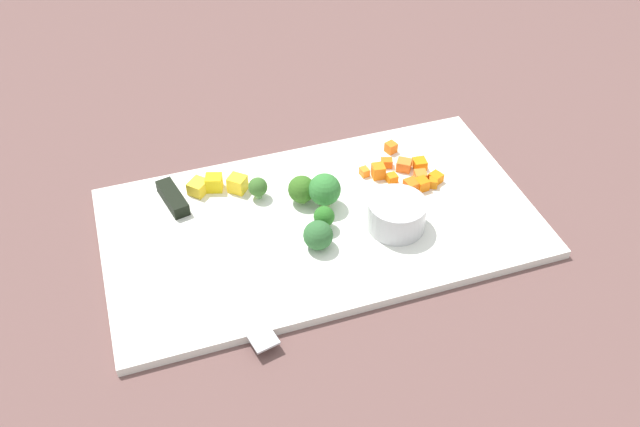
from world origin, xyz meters
The scene contains 27 objects.
ground_plane centered at (0.00, 0.00, 0.00)m, with size 4.00×4.00×0.00m, color brown.
cutting_board centered at (0.00, 0.00, 0.01)m, with size 0.54×0.30×0.01m, color white.
prep_bowl centered at (-0.09, 0.04, 0.03)m, with size 0.07×0.07×0.04m, color #BABABE.
chef_knife centered at (0.16, -0.02, 0.02)m, with size 0.09×0.30×0.02m.
carrot_dice_0 centered at (-0.15, -0.03, 0.02)m, with size 0.02×0.02×0.01m, color orange.
carrot_dice_1 centered at (-0.10, -0.06, 0.02)m, with size 0.02×0.02×0.02m, color orange.
carrot_dice_2 centered at (-0.15, -0.01, 0.02)m, with size 0.02×0.02×0.02m, color orange.
carrot_dice_3 centered at (-0.14, -0.10, 0.02)m, with size 0.01×0.01×0.01m, color orange.
carrot_dice_4 centered at (-0.13, -0.02, 0.02)m, with size 0.02×0.02×0.02m, color orange.
carrot_dice_5 centered at (-0.14, -0.06, 0.02)m, with size 0.02×0.02×0.01m, color orange.
carrot_dice_6 centered at (-0.16, -0.06, 0.02)m, with size 0.02×0.02×0.01m, color orange.
carrot_dice_7 centered at (-0.17, -0.02, 0.02)m, with size 0.02×0.02×0.01m, color orange.
carrot_dice_8 centered at (-0.09, -0.02, 0.02)m, with size 0.01×0.01×0.01m, color orange.
carrot_dice_9 centered at (-0.12, -0.07, 0.02)m, with size 0.02×0.01×0.01m, color orange.
carrot_dice_10 centered at (-0.09, -0.06, 0.02)m, with size 0.01×0.01×0.01m, color orange.
carrot_dice_11 centered at (-0.11, -0.01, 0.02)m, with size 0.01×0.01×0.01m, color orange.
carrot_dice_12 centered at (-0.12, -0.04, 0.02)m, with size 0.01×0.01×0.01m, color orange.
carrot_dice_13 centered at (-0.16, -0.01, 0.02)m, with size 0.01×0.01×0.01m, color orange.
pepper_dice_0 centered at (0.09, -0.09, 0.02)m, with size 0.02×0.02×0.02m, color yellow.
pepper_dice_1 centered at (0.12, -0.10, 0.02)m, with size 0.02×0.02×0.02m, color yellow.
pepper_dice_2 centered at (0.14, -0.10, 0.02)m, with size 0.02×0.02×0.02m, color yellow.
pepper_dice_3 centered at (0.09, -0.10, 0.02)m, with size 0.01×0.01×0.01m, color yellow.
broccoli_floret_0 centered at (0.02, 0.04, 0.03)m, with size 0.04×0.04×0.04m.
broccoli_floret_1 centered at (0.01, -0.04, 0.03)m, with size 0.04×0.04×0.04m.
broccoli_floret_2 centered at (-0.01, -0.02, 0.04)m, with size 0.04×0.04×0.05m.
broccoli_floret_3 centered at (0.00, 0.02, 0.03)m, with size 0.03×0.03×0.03m.
broccoli_floret_4 centered at (0.06, -0.07, 0.03)m, with size 0.03×0.03×0.03m.
Camera 1 is at (0.20, 0.61, 0.61)m, focal length 38.66 mm.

